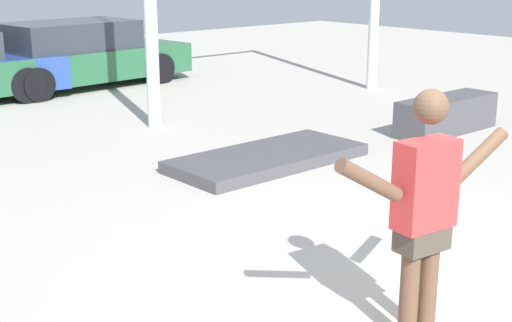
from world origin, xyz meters
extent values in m
plane|color=#B2ADA3|center=(0.00, 0.00, 0.00)|extent=(36.00, 36.00, 0.00)
cylinder|color=brown|center=(-0.60, -0.56, 0.41)|extent=(0.13, 0.13, 0.82)
cylinder|color=brown|center=(-0.42, -0.59, 0.41)|extent=(0.13, 0.13, 0.82)
cube|color=#4C4238|center=(-0.51, -0.58, 0.75)|extent=(0.38, 0.25, 0.18)
cube|color=#DB3838|center=(-0.51, -0.58, 1.11)|extent=(0.44, 0.26, 0.59)
sphere|color=brown|center=(-0.51, -0.58, 1.62)|extent=(0.23, 0.23, 0.23)
cylinder|color=brown|center=(-1.00, -0.51, 1.22)|extent=(0.53, 0.17, 0.35)
cylinder|color=brown|center=(-0.03, -0.64, 1.22)|extent=(0.53, 0.17, 0.35)
cube|color=#47474C|center=(4.81, 2.82, 0.27)|extent=(1.84, 0.58, 0.53)
cube|color=#47474C|center=(1.64, 3.32, 0.08)|extent=(2.58, 1.14, 0.15)
cylinder|color=black|center=(1.06, 9.16, 0.32)|extent=(0.66, 0.28, 0.64)
cube|color=#28603D|center=(2.60, 10.05, 0.47)|extent=(4.65, 1.99, 0.60)
cube|color=#2D333D|center=(2.42, 10.04, 1.05)|extent=(2.60, 1.70, 0.56)
cylinder|color=black|center=(3.94, 10.96, 0.31)|extent=(0.64, 0.27, 0.62)
cylinder|color=black|center=(4.06, 9.35, 0.31)|extent=(0.64, 0.27, 0.62)
cylinder|color=black|center=(1.26, 9.14, 0.31)|extent=(0.64, 0.27, 0.62)
camera|label=1|loc=(-4.23, -3.15, 2.52)|focal=50.00mm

